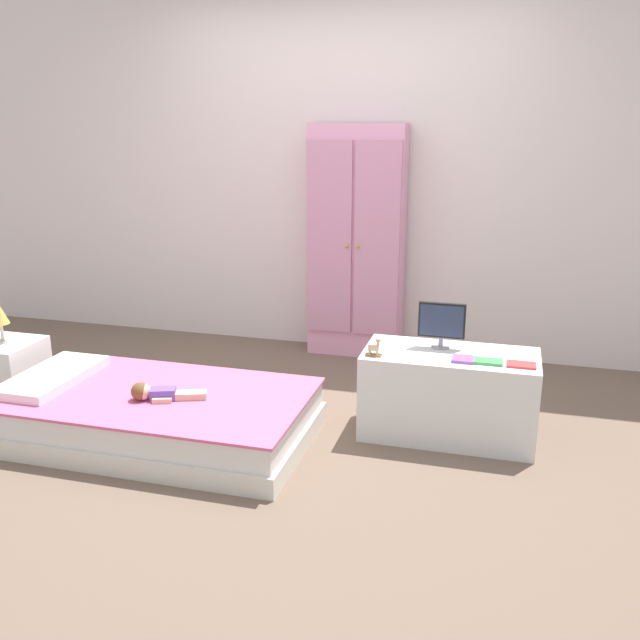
{
  "coord_description": "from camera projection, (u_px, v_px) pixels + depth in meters",
  "views": [
    {
      "loc": [
        1.15,
        -3.32,
        1.68
      ],
      "look_at": [
        0.14,
        0.34,
        0.56
      ],
      "focal_mm": 38.62,
      "sensor_mm": 36.0,
      "label": 1
    }
  ],
  "objects": [
    {
      "name": "tv_stand",
      "position": [
        449.0,
        394.0,
        3.73
      ],
      "size": [
        0.92,
        0.45,
        0.47
      ],
      "primitive_type": "cube",
      "color": "silver",
      "rests_on": "ground_plane"
    },
    {
      "name": "table_lamp",
      "position": [
        0.0,
        315.0,
        4.1
      ],
      "size": [
        0.1,
        0.1,
        0.24
      ],
      "color": "#B7B2AD",
      "rests_on": "nightstand"
    },
    {
      "name": "back_wall",
      "position": [
        347.0,
        166.0,
        4.91
      ],
      "size": [
        6.4,
        0.05,
        2.7
      ],
      "primitive_type": "cube",
      "color": "silver",
      "rests_on": "ground_plane"
    },
    {
      "name": "book_green",
      "position": [
        487.0,
        361.0,
        3.52
      ],
      "size": [
        0.16,
        0.09,
        0.02
      ],
      "primitive_type": "cube",
      "color": "#429E51",
      "rests_on": "tv_stand"
    },
    {
      "name": "bed",
      "position": [
        156.0,
        415.0,
        3.74
      ],
      "size": [
        1.67,
        0.92,
        0.26
      ],
      "color": "silver",
      "rests_on": "ground_plane"
    },
    {
      "name": "pillow",
      "position": [
        53.0,
        376.0,
        3.85
      ],
      "size": [
        0.32,
        0.66,
        0.05
      ],
      "primitive_type": "cube",
      "color": "white",
      "rests_on": "bed"
    },
    {
      "name": "doll",
      "position": [
        155.0,
        393.0,
        3.6
      ],
      "size": [
        0.38,
        0.2,
        0.1
      ],
      "color": "#6B4CB2",
      "rests_on": "bed"
    },
    {
      "name": "rocking_horse_toy",
      "position": [
        375.0,
        348.0,
        3.61
      ],
      "size": [
        0.09,
        0.04,
        0.1
      ],
      "color": "#8E6642",
      "rests_on": "tv_stand"
    },
    {
      "name": "ground_plane",
      "position": [
        280.0,
        433.0,
        3.84
      ],
      "size": [
        10.0,
        10.0,
        0.02
      ],
      "primitive_type": "cube",
      "color": "brown"
    },
    {
      "name": "nightstand",
      "position": [
        7.0,
        371.0,
        4.21
      ],
      "size": [
        0.38,
        0.38,
        0.38
      ],
      "primitive_type": "cube",
      "color": "white",
      "rests_on": "ground_plane"
    },
    {
      "name": "book_red",
      "position": [
        521.0,
        365.0,
        3.48
      ],
      "size": [
        0.14,
        0.1,
        0.01
      ],
      "primitive_type": "cube",
      "color": "#CC3838",
      "rests_on": "tv_stand"
    },
    {
      "name": "book_purple",
      "position": [
        463.0,
        359.0,
        3.55
      ],
      "size": [
        0.11,
        0.11,
        0.02
      ],
      "primitive_type": "cube",
      "color": "#8E51B2",
      "rests_on": "tv_stand"
    },
    {
      "name": "tv_monitor",
      "position": [
        442.0,
        322.0,
        3.71
      ],
      "size": [
        0.25,
        0.1,
        0.25
      ],
      "color": "#99999E",
      "rests_on": "tv_stand"
    },
    {
      "name": "wardrobe",
      "position": [
        356.0,
        243.0,
        4.88
      ],
      "size": [
        0.67,
        0.26,
        1.65
      ],
      "color": "#E599BC",
      "rests_on": "ground_plane"
    }
  ]
}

